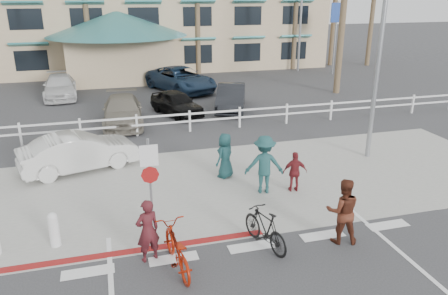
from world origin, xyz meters
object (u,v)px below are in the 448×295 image
object	(u,v)px
sign_post	(150,180)
car_white_sedan	(79,152)
bike_black	(265,228)
bike_red	(176,249)

from	to	relation	value
sign_post	car_white_sedan	bearing A→B (deg)	112.41
car_white_sedan	sign_post	bearing A→B (deg)	-174.00
bike_black	car_white_sedan	xyz separation A→B (m)	(-4.66, 6.58, 0.16)
sign_post	car_white_sedan	xyz separation A→B (m)	(-2.03, 4.92, -0.77)
bike_red	sign_post	bearing A→B (deg)	-86.46
bike_black	car_white_sedan	world-z (taller)	car_white_sedan
sign_post	bike_red	world-z (taller)	sign_post
bike_red	car_white_sedan	size ratio (longest dim) A/B	0.48
bike_red	car_white_sedan	world-z (taller)	car_white_sedan
bike_red	bike_black	xyz separation A→B (m)	(2.31, 0.31, 0.00)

